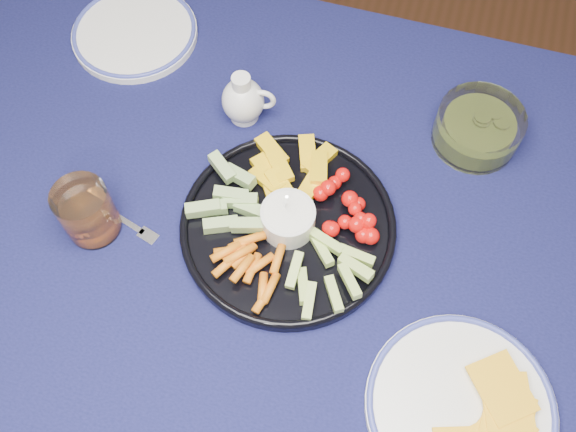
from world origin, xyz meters
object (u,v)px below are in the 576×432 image
(pickle_bowl, at_px, (477,129))
(juice_tumbler, at_px, (88,214))
(cheese_plate, at_px, (461,407))
(creamer_pitcher, at_px, (244,100))
(side_plate_extra, at_px, (135,32))
(dining_table, at_px, (294,289))
(crudite_platter, at_px, (286,224))

(pickle_bowl, height_order, juice_tumbler, juice_tumbler)
(cheese_plate, bearing_deg, creamer_pitcher, 138.61)
(juice_tumbler, bearing_deg, pickle_bowl, 31.73)
(cheese_plate, relative_size, side_plate_extra, 1.12)
(creamer_pitcher, height_order, side_plate_extra, creamer_pitcher)
(juice_tumbler, bearing_deg, dining_table, 4.18)
(cheese_plate, height_order, side_plate_extra, cheese_plate)
(juice_tumbler, distance_m, side_plate_extra, 0.39)
(dining_table, relative_size, creamer_pitcher, 17.26)
(creamer_pitcher, distance_m, cheese_plate, 0.56)
(dining_table, height_order, cheese_plate, cheese_plate)
(crudite_platter, xyz_separation_m, creamer_pitcher, (-0.13, 0.18, 0.02))
(creamer_pitcher, relative_size, juice_tumbler, 1.01)
(pickle_bowl, height_order, cheese_plate, pickle_bowl)
(crudite_platter, relative_size, juice_tumbler, 3.39)
(creamer_pitcher, relative_size, side_plate_extra, 0.43)
(dining_table, xyz_separation_m, pickle_bowl, (0.22, 0.30, 0.12))
(crudite_platter, bearing_deg, creamer_pitcher, 124.73)
(side_plate_extra, bearing_deg, cheese_plate, -35.92)
(pickle_bowl, relative_size, side_plate_extra, 0.61)
(cheese_plate, xyz_separation_m, side_plate_extra, (-0.67, 0.48, -0.00))
(pickle_bowl, xyz_separation_m, cheese_plate, (0.05, -0.43, -0.02))
(dining_table, bearing_deg, crudite_platter, 117.37)
(dining_table, distance_m, crudite_platter, 0.12)
(dining_table, bearing_deg, side_plate_extra, 138.82)
(dining_table, relative_size, crudite_platter, 5.13)
(pickle_bowl, xyz_separation_m, side_plate_extra, (-0.62, 0.05, -0.02))
(crudite_platter, relative_size, side_plate_extra, 1.45)
(crudite_platter, distance_m, side_plate_extra, 0.48)
(creamer_pitcher, xyz_separation_m, side_plate_extra, (-0.25, 0.11, -0.03))
(cheese_plate, xyz_separation_m, juice_tumbler, (-0.58, 0.11, 0.03))
(crudite_platter, xyz_separation_m, juice_tumbler, (-0.28, -0.08, 0.02))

